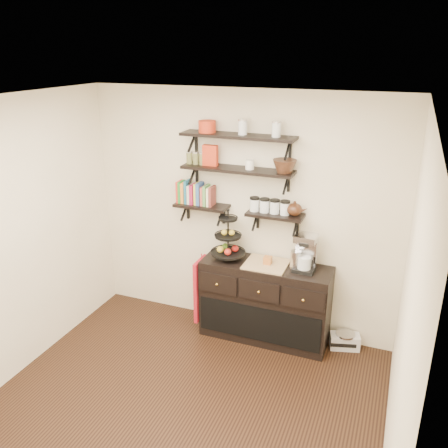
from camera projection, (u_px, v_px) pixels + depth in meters
floor at (173, 419)px, 4.18m from camera, size 3.50×3.50×0.00m
ceiling at (158, 107)px, 3.23m from camera, size 3.50×3.50×0.02m
back_wall at (241, 214)px, 5.23m from camera, size 3.50×0.02×2.70m
right_wall at (404, 328)px, 3.11m from camera, size 0.02×3.50×2.70m
shelf_top at (238, 136)px, 4.81m from camera, size 1.20×0.27×0.23m
shelf_mid at (238, 170)px, 4.93m from camera, size 1.20×0.27×0.23m
shelf_low_left at (202, 206)px, 5.24m from camera, size 0.60×0.25×0.23m
shelf_low_right at (275, 215)px, 4.96m from camera, size 0.60×0.25×0.23m
cookbooks at (197, 194)px, 5.21m from camera, size 0.43×0.15×0.26m
glass_canisters at (270, 207)px, 4.95m from camera, size 0.43×0.10×0.13m
sideboard at (265, 301)px, 5.21m from camera, size 1.40×0.50×0.92m
fruit_stand at (228, 242)px, 5.14m from camera, size 0.37×0.37×0.55m
candle at (268, 260)px, 5.03m from camera, size 0.08×0.08×0.08m
coffee_maker at (306, 253)px, 4.87m from camera, size 0.23×0.22×0.40m
thermal_carafe at (295, 261)px, 4.89m from camera, size 0.11×0.11×0.22m
apron at (201, 289)px, 5.35m from camera, size 0.04×0.31×0.72m
radio at (345, 341)px, 5.14m from camera, size 0.34×0.26×0.19m
recipe_box at (210, 155)px, 4.99m from camera, size 0.16×0.06×0.22m
walnut_bowl at (285, 166)px, 4.73m from camera, size 0.24×0.24×0.13m
ramekins at (250, 165)px, 4.86m from camera, size 0.09×0.09×0.10m
teapot at (294, 208)px, 4.85m from camera, size 0.23×0.18×0.16m
red_pot at (207, 126)px, 4.89m from camera, size 0.18×0.18×0.12m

